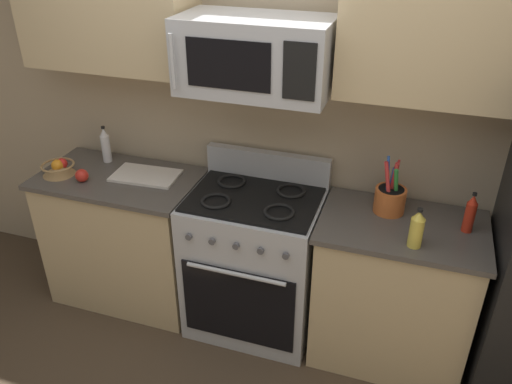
{
  "coord_description": "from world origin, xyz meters",
  "views": [
    {
      "loc": [
        0.8,
        -1.71,
        2.38
      ],
      "look_at": [
        0.05,
        0.56,
        1.03
      ],
      "focal_mm": 36.18,
      "sensor_mm": 36.0,
      "label": 1
    }
  ],
  "objects": [
    {
      "name": "bottle_oil",
      "position": [
        0.89,
        0.5,
        1.01
      ],
      "size": [
        0.07,
        0.07,
        0.21
      ],
      "color": "gold",
      "rests_on": "counter_right"
    },
    {
      "name": "utensil_crock",
      "position": [
        0.73,
        0.79,
        0.99
      ],
      "size": [
        0.17,
        0.17,
        0.33
      ],
      "color": "#D1662D",
      "rests_on": "counter_right"
    },
    {
      "name": "cutting_board",
      "position": [
        -0.72,
        0.73,
        0.92
      ],
      "size": [
        0.41,
        0.26,
        0.02
      ],
      "primitive_type": "cube",
      "rotation": [
        0.0,
        0.0,
        0.06
      ],
      "color": "silver",
      "rests_on": "counter_left"
    },
    {
      "name": "range_oven",
      "position": [
        -0.0,
        0.68,
        0.47
      ],
      "size": [
        0.76,
        0.62,
        1.09
      ],
      "color": "#B2B5BA",
      "rests_on": "ground"
    },
    {
      "name": "bottle_hot_sauce",
      "position": [
        1.13,
        0.72,
        1.01
      ],
      "size": [
        0.05,
        0.05,
        0.22
      ],
      "color": "red",
      "rests_on": "counter_right"
    },
    {
      "name": "upper_cabinets_left",
      "position": [
        -0.89,
        0.82,
        1.87
      ],
      "size": [
        0.98,
        0.34,
        0.64
      ],
      "color": "tan"
    },
    {
      "name": "counter_left",
      "position": [
        -0.89,
        0.68,
        0.46
      ],
      "size": [
        0.99,
        0.58,
        0.91
      ],
      "color": "tan",
      "rests_on": "ground"
    },
    {
      "name": "apple_loose",
      "position": [
        -1.05,
        0.56,
        0.95
      ],
      "size": [
        0.08,
        0.08,
        0.08
      ],
      "primitive_type": "sphere",
      "color": "red",
      "rests_on": "counter_left"
    },
    {
      "name": "fruit_basket",
      "position": [
        -1.24,
        0.6,
        0.95
      ],
      "size": [
        0.2,
        0.2,
        0.1
      ],
      "color": "#9E7A4C",
      "rests_on": "counter_left"
    },
    {
      "name": "wall_back",
      "position": [
        0.0,
        1.04,
        1.3
      ],
      "size": [
        8.0,
        0.1,
        2.6
      ],
      "primitive_type": "cube",
      "color": "tan",
      "rests_on": "ground"
    },
    {
      "name": "bottle_vinegar",
      "position": [
        -1.06,
        0.85,
        1.02
      ],
      "size": [
        0.06,
        0.06,
        0.24
      ],
      "color": "silver",
      "rests_on": "counter_left"
    },
    {
      "name": "upper_cabinets_right",
      "position": [
        0.83,
        0.82,
        1.87
      ],
      "size": [
        0.86,
        0.34,
        0.64
      ],
      "color": "tan"
    },
    {
      "name": "counter_right",
      "position": [
        0.82,
        0.68,
        0.46
      ],
      "size": [
        0.87,
        0.58,
        0.91
      ],
      "color": "tan",
      "rests_on": "ground"
    },
    {
      "name": "microwave",
      "position": [
        -0.0,
        0.71,
        1.72
      ],
      "size": [
        0.76,
        0.44,
        0.37
      ],
      "color": "#B2B5BA"
    }
  ]
}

